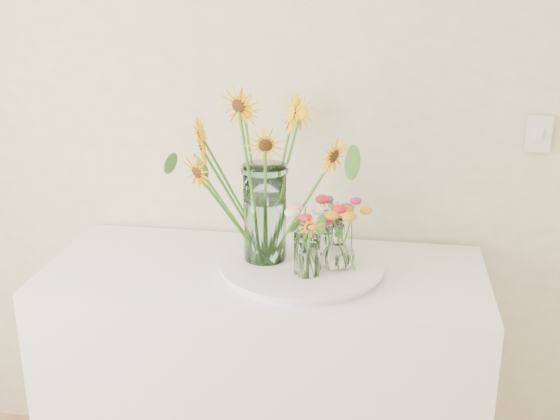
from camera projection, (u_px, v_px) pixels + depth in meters
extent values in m
cube|color=white|center=(265.00, 390.00, 2.38)|extent=(1.40, 0.60, 0.90)
cylinder|color=white|center=(302.00, 268.00, 2.21)|extent=(0.49, 0.49, 0.02)
cylinder|color=#A5D2C8|center=(265.00, 213.00, 2.19)|extent=(0.16, 0.16, 0.31)
cylinder|color=white|center=(307.00, 255.00, 2.10)|extent=(0.10, 0.10, 0.14)
cylinder|color=white|center=(330.00, 236.00, 2.26)|extent=(0.09, 0.09, 0.13)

